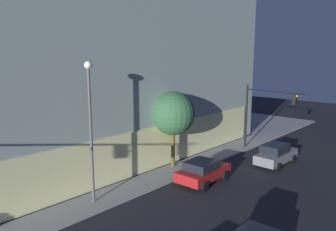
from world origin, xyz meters
The scene contains 6 objects.
modern_building centered at (11.20, 23.45, 9.56)m, with size 32.77×31.21×19.24m.
traffic_light_far_corner centered at (22.40, 4.20, 4.22)m, with size 0.60×5.50×5.97m.
street_lamp_sidewalk centered at (5.64, 6.66, 5.35)m, with size 0.44×0.44×8.34m.
sidewalk_tree centered at (13.68, 7.40, 4.37)m, with size 3.39×3.39×5.94m.
car_red centered at (12.87, 3.87, 0.81)m, with size 4.26×2.34×1.58m.
car_grey centered at (19.91, 1.74, 0.87)m, with size 4.50×2.04×1.75m.
Camera 1 is at (-5.18, -9.26, 8.85)m, focal length 35.48 mm.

